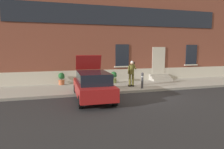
% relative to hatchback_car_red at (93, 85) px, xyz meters
% --- Properties ---
extents(ground_plane, '(80.00, 80.00, 0.00)m').
position_rel_hatchback_car_red_xyz_m(ground_plane, '(3.20, 0.07, -0.80)').
color(ground_plane, '#232326').
extents(sidewalk, '(24.00, 3.60, 0.15)m').
position_rel_hatchback_car_red_xyz_m(sidewalk, '(3.20, 2.87, -0.72)').
color(sidewalk, '#99968E').
rests_on(sidewalk, ground).
extents(curb_edge, '(24.00, 0.12, 0.15)m').
position_rel_hatchback_car_red_xyz_m(curb_edge, '(3.20, 1.01, -0.72)').
color(curb_edge, gray).
rests_on(curb_edge, ground).
extents(building_facade, '(24.00, 1.52, 7.50)m').
position_rel_hatchback_car_red_xyz_m(building_facade, '(3.21, 5.36, 2.93)').
color(building_facade, brown).
rests_on(building_facade, ground).
extents(entrance_stoop, '(1.71, 0.96, 0.48)m').
position_rel_hatchback_car_red_xyz_m(entrance_stoop, '(6.43, 4.30, -0.46)').
color(entrance_stoop, '#9E998E').
rests_on(entrance_stoop, sidewalk).
extents(hatchback_car_red, '(1.87, 4.10, 2.34)m').
position_rel_hatchback_car_red_xyz_m(hatchback_car_red, '(0.00, 0.00, 0.00)').
color(hatchback_car_red, maroon).
rests_on(hatchback_car_red, ground).
extents(bollard_near_person, '(0.15, 0.15, 1.04)m').
position_rel_hatchback_car_red_xyz_m(bollard_near_person, '(3.50, 1.42, -0.09)').
color(bollard_near_person, '#333338').
rests_on(bollard_near_person, sidewalk).
extents(bollard_far_left, '(0.15, 0.15, 1.04)m').
position_rel_hatchback_car_red_xyz_m(bollard_far_left, '(0.21, 1.42, -0.09)').
color(bollard_far_left, '#333338').
rests_on(bollard_far_left, sidewalk).
extents(person_on_phone, '(0.51, 0.47, 1.75)m').
position_rel_hatchback_car_red_xyz_m(person_on_phone, '(3.07, 2.22, 0.35)').
color(person_on_phone, '#514C1E').
rests_on(person_on_phone, sidewalk).
extents(planter_terracotta, '(0.44, 0.44, 0.86)m').
position_rel_hatchback_car_red_xyz_m(planter_terracotta, '(-1.47, 4.27, -0.19)').
color(planter_terracotta, '#B25B38').
rests_on(planter_terracotta, sidewalk).
extents(planter_cream, '(0.44, 0.44, 0.86)m').
position_rel_hatchback_car_red_xyz_m(planter_cream, '(0.44, 4.13, -0.19)').
color(planter_cream, beige).
rests_on(planter_cream, sidewalk).
extents(planter_olive, '(0.44, 0.44, 0.86)m').
position_rel_hatchback_car_red_xyz_m(planter_olive, '(2.35, 3.97, -0.19)').
color(planter_olive, '#606B38').
rests_on(planter_olive, sidewalk).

